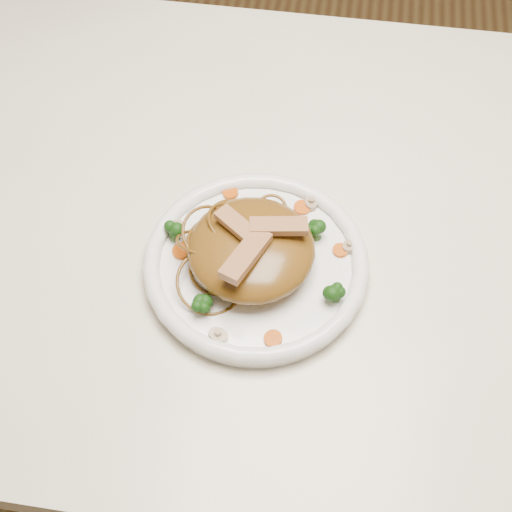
# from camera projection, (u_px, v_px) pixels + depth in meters

# --- Properties ---
(ground) EXTENTS (4.00, 4.00, 0.00)m
(ground) POSITION_uv_depth(u_px,v_px,m) (300.00, 423.00, 1.47)
(ground) COLOR #52361C
(ground) RESTS_ON ground
(table) EXTENTS (1.20, 0.80, 0.75)m
(table) POSITION_uv_depth(u_px,v_px,m) (325.00, 258.00, 0.93)
(table) COLOR white
(table) RESTS_ON ground
(plate) EXTENTS (0.30, 0.30, 0.02)m
(plate) POSITION_uv_depth(u_px,v_px,m) (256.00, 266.00, 0.80)
(plate) COLOR white
(plate) RESTS_ON table
(noodle_mound) EXTENTS (0.16, 0.16, 0.05)m
(noodle_mound) POSITION_uv_depth(u_px,v_px,m) (251.00, 249.00, 0.77)
(noodle_mound) COLOR brown
(noodle_mound) RESTS_ON plate
(chicken_a) EXTENTS (0.07, 0.03, 0.01)m
(chicken_a) POSITION_uv_depth(u_px,v_px,m) (279.00, 226.00, 0.75)
(chicken_a) COLOR #B18053
(chicken_a) RESTS_ON noodle_mound
(chicken_b) EXTENTS (0.06, 0.05, 0.01)m
(chicken_b) POSITION_uv_depth(u_px,v_px,m) (239.00, 226.00, 0.75)
(chicken_b) COLOR #B18053
(chicken_b) RESTS_ON noodle_mound
(chicken_c) EXTENTS (0.05, 0.08, 0.01)m
(chicken_c) POSITION_uv_depth(u_px,v_px,m) (246.00, 255.00, 0.72)
(chicken_c) COLOR #B18053
(chicken_c) RESTS_ON noodle_mound
(broccoli_0) EXTENTS (0.04, 0.04, 0.03)m
(broccoli_0) POSITION_uv_depth(u_px,v_px,m) (317.00, 229.00, 0.80)
(broccoli_0) COLOR #16470E
(broccoli_0) RESTS_ON plate
(broccoli_1) EXTENTS (0.04, 0.04, 0.03)m
(broccoli_1) POSITION_uv_depth(u_px,v_px,m) (174.00, 229.00, 0.80)
(broccoli_1) COLOR #16470E
(broccoli_1) RESTS_ON plate
(broccoli_2) EXTENTS (0.03, 0.03, 0.03)m
(broccoli_2) POSITION_uv_depth(u_px,v_px,m) (203.00, 305.00, 0.74)
(broccoli_2) COLOR #16470E
(broccoli_2) RESTS_ON plate
(broccoli_3) EXTENTS (0.03, 0.03, 0.03)m
(broccoli_3) POSITION_uv_depth(u_px,v_px,m) (336.00, 291.00, 0.75)
(broccoli_3) COLOR #16470E
(broccoli_3) RESTS_ON plate
(carrot_0) EXTENTS (0.03, 0.03, 0.00)m
(carrot_0) POSITION_uv_depth(u_px,v_px,m) (302.00, 208.00, 0.83)
(carrot_0) COLOR #C64C07
(carrot_0) RESTS_ON plate
(carrot_1) EXTENTS (0.03, 0.03, 0.00)m
(carrot_1) POSITION_uv_depth(u_px,v_px,m) (182.00, 251.00, 0.80)
(carrot_1) COLOR #C64C07
(carrot_1) RESTS_ON plate
(carrot_2) EXTENTS (0.02, 0.02, 0.00)m
(carrot_2) POSITION_uv_depth(u_px,v_px,m) (340.00, 250.00, 0.80)
(carrot_2) COLOR #C64C07
(carrot_2) RESTS_ON plate
(carrot_3) EXTENTS (0.02, 0.02, 0.00)m
(carrot_3) POSITION_uv_depth(u_px,v_px,m) (230.00, 193.00, 0.85)
(carrot_3) COLOR #C64C07
(carrot_3) RESTS_ON plate
(carrot_4) EXTENTS (0.03, 0.03, 0.00)m
(carrot_4) POSITION_uv_depth(u_px,v_px,m) (273.00, 339.00, 0.73)
(carrot_4) COLOR #C64C07
(carrot_4) RESTS_ON plate
(mushroom_0) EXTENTS (0.03, 0.03, 0.01)m
(mushroom_0) POSITION_uv_depth(u_px,v_px,m) (218.00, 335.00, 0.73)
(mushroom_0) COLOR tan
(mushroom_0) RESTS_ON plate
(mushroom_1) EXTENTS (0.03, 0.03, 0.01)m
(mushroom_1) POSITION_uv_depth(u_px,v_px,m) (349.00, 246.00, 0.80)
(mushroom_1) COLOR tan
(mushroom_1) RESTS_ON plate
(mushroom_2) EXTENTS (0.03, 0.03, 0.01)m
(mushroom_2) POSITION_uv_depth(u_px,v_px,m) (177.00, 226.00, 0.82)
(mushroom_2) COLOR tan
(mushroom_2) RESTS_ON plate
(mushroom_3) EXTENTS (0.03, 0.03, 0.01)m
(mushroom_3) POSITION_uv_depth(u_px,v_px,m) (311.00, 203.00, 0.84)
(mushroom_3) COLOR tan
(mushroom_3) RESTS_ON plate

